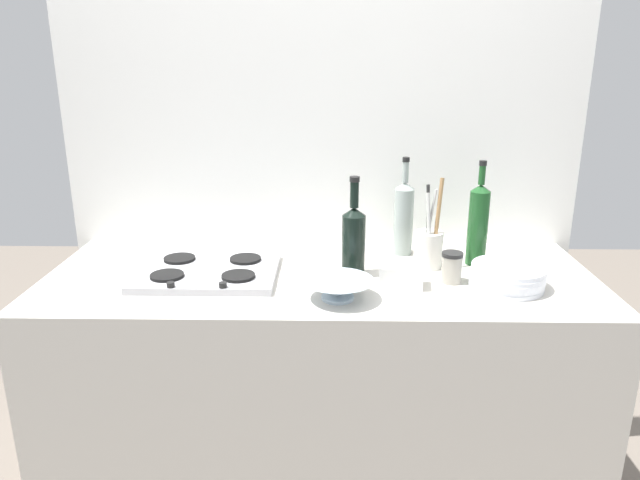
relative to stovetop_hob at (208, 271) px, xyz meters
name	(u,v)px	position (x,y,z in m)	size (l,w,h in m)	color
counter_block	(320,394)	(0.37, 0.01, -0.46)	(1.80, 0.70, 0.90)	beige
backsplash_panel	(322,144)	(0.37, 0.39, 0.36)	(1.90, 0.06, 2.55)	white
stovetop_hob	(208,271)	(0.00, 0.00, 0.00)	(0.45, 0.36, 0.04)	#B2B2B7
plate_stack	(507,277)	(0.95, -0.09, 0.02)	(0.23, 0.23, 0.07)	white
wine_bottle_leftmost	(404,217)	(0.66, 0.23, 0.12)	(0.07, 0.07, 0.35)	gray
wine_bottle_mid_left	(478,223)	(0.90, 0.13, 0.13)	(0.07, 0.07, 0.36)	#19471E
wine_bottle_mid_right	(354,239)	(0.48, 0.02, 0.11)	(0.08, 0.08, 0.33)	black
mixing_bowl	(338,288)	(0.42, -0.19, 0.02)	(0.21, 0.21, 0.06)	silver
butter_dish	(401,276)	(0.62, -0.08, 0.02)	(0.13, 0.08, 0.07)	white
utensil_crock	(429,247)	(0.73, 0.10, 0.06)	(0.10, 0.10, 0.31)	silver
condiment_jar_front	(452,267)	(0.79, -0.05, 0.04)	(0.07, 0.07, 0.10)	#9E998C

